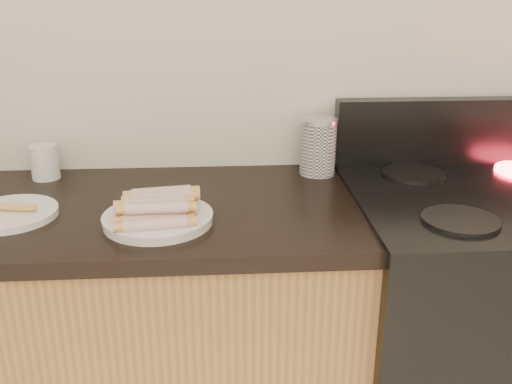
{
  "coord_description": "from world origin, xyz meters",
  "views": [
    {
      "loc": [
        0.05,
        0.31,
        1.45
      ],
      "look_at": [
        0.14,
        1.62,
        0.95
      ],
      "focal_mm": 40.0,
      "sensor_mm": 36.0,
      "label": 1
    }
  ],
  "objects": [
    {
      "name": "main_plate",
      "position": [
        -0.1,
        1.57,
        0.91
      ],
      "size": [
        0.34,
        0.34,
        0.02
      ],
      "primitive_type": "cylinder",
      "rotation": [
        0.0,
        0.0,
        -0.38
      ],
      "color": "white",
      "rests_on": "counter_slab"
    },
    {
      "name": "stove",
      "position": [
        0.78,
        1.68,
        0.46
      ],
      "size": [
        0.76,
        0.65,
        0.91
      ],
      "color": "black",
      "rests_on": "floor"
    },
    {
      "name": "mug",
      "position": [
        -0.46,
        1.92,
        0.95
      ],
      "size": [
        0.1,
        0.1,
        0.1
      ],
      "primitive_type": "cylinder",
      "rotation": [
        0.0,
        0.0,
        -0.31
      ],
      "color": "white",
      "rests_on": "counter_slab"
    },
    {
      "name": "hotdog_pile",
      "position": [
        -0.1,
        1.57,
        0.94
      ],
      "size": [
        0.14,
        0.21,
        0.06
      ],
      "rotation": [
        0.0,
        0.0,
        0.09
      ],
      "color": "maroon",
      "rests_on": "main_plate"
    },
    {
      "name": "stove_panel",
      "position": [
        0.78,
        1.96,
        1.01
      ],
      "size": [
        0.76,
        0.06,
        0.2
      ],
      "primitive_type": "cube",
      "color": "black",
      "rests_on": "stove"
    },
    {
      "name": "plain_sausages",
      "position": [
        -0.47,
        1.63,
        0.93
      ],
      "size": [
        0.12,
        0.04,
        0.02
      ],
      "rotation": [
        0.0,
        0.0,
        -0.17
      ],
      "color": "#DF855F",
      "rests_on": "side_plate"
    },
    {
      "name": "burner_far_left",
      "position": [
        0.61,
        1.84,
        0.92
      ],
      "size": [
        0.18,
        0.18,
        0.01
      ],
      "primitive_type": "cylinder",
      "color": "black",
      "rests_on": "stove"
    },
    {
      "name": "wall_back",
      "position": [
        0.0,
        2.0,
        1.3
      ],
      "size": [
        4.0,
        0.04,
        2.6
      ],
      "primitive_type": "cube",
      "color": "silver",
      "rests_on": "ground"
    },
    {
      "name": "side_plate",
      "position": [
        -0.47,
        1.63,
        0.91
      ],
      "size": [
        0.28,
        0.28,
        0.02
      ],
      "primitive_type": "cylinder",
      "rotation": [
        0.0,
        0.0,
        0.28
      ],
      "color": "silver",
      "rests_on": "counter_slab"
    },
    {
      "name": "canister",
      "position": [
        0.34,
        1.91,
        0.98
      ],
      "size": [
        0.11,
        0.11,
        0.17
      ],
      "rotation": [
        0.0,
        0.0,
        0.18
      ],
      "color": "white",
      "rests_on": "counter_slab"
    },
    {
      "name": "burner_near_left",
      "position": [
        0.61,
        1.51,
        0.92
      ],
      "size": [
        0.18,
        0.18,
        0.01
      ],
      "primitive_type": "cylinder",
      "color": "black",
      "rests_on": "stove"
    }
  ]
}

